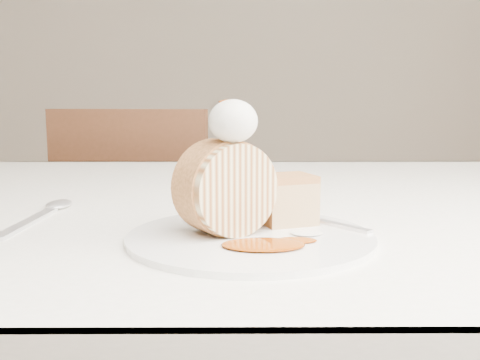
{
  "coord_description": "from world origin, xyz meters",
  "views": [
    {
      "loc": [
        0.04,
        -0.54,
        0.88
      ],
      "look_at": [
        0.05,
        -0.03,
        0.81
      ],
      "focal_mm": 40.0,
      "sensor_mm": 36.0,
      "label": 1
    }
  ],
  "objects": [
    {
      "name": "roulade_slice",
      "position": [
        0.03,
        -0.03,
        0.8
      ],
      "size": [
        0.1,
        0.09,
        0.09
      ],
      "primitive_type": "cylinder",
      "rotation": [
        1.57,
        0.0,
        0.6
      ],
      "color": "beige",
      "rests_on": "plate"
    },
    {
      "name": "fork",
      "position": [
        0.14,
        0.0,
        0.76
      ],
      "size": [
        0.11,
        0.12,
        0.0
      ],
      "primitive_type": "cube",
      "rotation": [
        0.0,
        0.0,
        0.7
      ],
      "color": "silver",
      "rests_on": "plate"
    },
    {
      "name": "cake_chunk",
      "position": [
        0.09,
        0.01,
        0.78
      ],
      "size": [
        0.07,
        0.06,
        0.04
      ],
      "primitive_type": "cube",
      "rotation": [
        0.0,
        0.0,
        0.34
      ],
      "color": "#CE884E",
      "rests_on": "plate"
    },
    {
      "name": "caramel_pool",
      "position": [
        0.07,
        -0.08,
        0.76
      ],
      "size": [
        0.09,
        0.07,
        0.0
      ],
      "primitive_type": null,
      "rotation": [
        0.0,
        0.0,
        0.34
      ],
      "color": "#8E3605",
      "rests_on": "plate"
    },
    {
      "name": "whipped_cream",
      "position": [
        0.04,
        -0.04,
        0.86
      ],
      "size": [
        0.05,
        0.05,
        0.04
      ],
      "primitive_type": "ellipsoid",
      "color": "white",
      "rests_on": "roulade_slice"
    },
    {
      "name": "spoon",
      "position": [
        -0.19,
        0.03,
        0.75
      ],
      "size": [
        0.03,
        0.18,
        0.0
      ],
      "primitive_type": "cube",
      "rotation": [
        0.0,
        0.0,
        -0.03
      ],
      "color": "silver",
      "rests_on": "table"
    },
    {
      "name": "plate",
      "position": [
        0.06,
        -0.04,
        0.75
      ],
      "size": [
        0.3,
        0.3,
        0.01
      ],
      "primitive_type": "cylinder",
      "rotation": [
        0.0,
        0.0,
        0.34
      ],
      "color": "white",
      "rests_on": "table"
    },
    {
      "name": "caramel_drizzle",
      "position": [
        0.04,
        -0.04,
        0.89
      ],
      "size": [
        0.02,
        0.02,
        0.01
      ],
      "primitive_type": "ellipsoid",
      "color": "#8E3605",
      "rests_on": "whipped_cream"
    },
    {
      "name": "chair_far",
      "position": [
        -0.22,
        0.91,
        0.49
      ],
      "size": [
        0.46,
        0.46,
        0.86
      ],
      "rotation": [
        0.0,
        0.0,
        3.01
      ],
      "color": "brown",
      "rests_on": "ground"
    },
    {
      "name": "table",
      "position": [
        0.0,
        0.2,
        0.66
      ],
      "size": [
        1.4,
        0.9,
        0.75
      ],
      "color": "white",
      "rests_on": "ground"
    }
  ]
}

